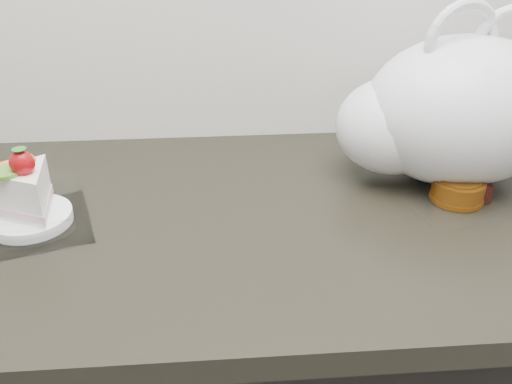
% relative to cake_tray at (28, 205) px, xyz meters
% --- Properties ---
extents(cake_tray, '(0.21, 0.21, 0.14)m').
position_rel_cake_tray_xyz_m(cake_tray, '(0.00, 0.00, 0.00)').
color(cake_tray, white).
rests_on(cake_tray, counter).
extents(mooncake_wrap, '(0.20, 0.20, 0.04)m').
position_rel_cake_tray_xyz_m(mooncake_wrap, '(0.69, 0.02, -0.02)').
color(mooncake_wrap, white).
rests_on(mooncake_wrap, counter).
extents(plastic_bag, '(0.40, 0.30, 0.31)m').
position_rel_cake_tray_xyz_m(plastic_bag, '(0.69, 0.11, 0.09)').
color(plastic_bag, white).
rests_on(plastic_bag, counter).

